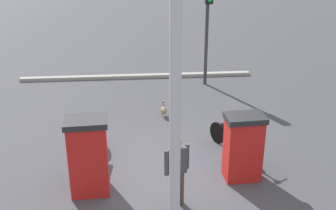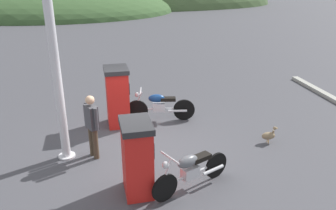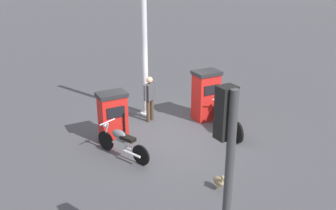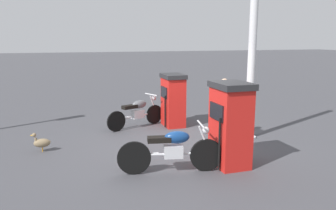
{
  "view_description": "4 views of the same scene",
  "coord_description": "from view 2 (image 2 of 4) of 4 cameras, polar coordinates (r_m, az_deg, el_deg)",
  "views": [
    {
      "loc": [
        -8.28,
        1.28,
        5.2
      ],
      "look_at": [
        1.17,
        -0.27,
        1.19
      ],
      "focal_mm": 45.07,
      "sensor_mm": 36.0,
      "label": 1
    },
    {
      "loc": [
        -1.31,
        -7.3,
        4.11
      ],
      "look_at": [
        0.71,
        0.53,
        0.92
      ],
      "focal_mm": 35.67,
      "sensor_mm": 36.0,
      "label": 2
    },
    {
      "loc": [
        9.01,
        -5.17,
        5.06
      ],
      "look_at": [
        0.4,
        -0.29,
        1.18
      ],
      "focal_mm": 39.19,
      "sensor_mm": 36.0,
      "label": 3
    },
    {
      "loc": [
        2.81,
        7.37,
        2.53
      ],
      "look_at": [
        0.3,
        0.12,
        1.01
      ],
      "focal_mm": 35.74,
      "sensor_mm": 36.0,
      "label": 4
    }
  ],
  "objects": [
    {
      "name": "ground_plane",
      "position": [
        8.47,
        -3.82,
        -7.51
      ],
      "size": [
        120.0,
        120.0,
        0.0
      ],
      "primitive_type": "plane",
      "color": "#424247"
    },
    {
      "name": "fuel_pump_near",
      "position": [
        6.59,
        -5.27,
        -8.91
      ],
      "size": [
        0.65,
        0.86,
        1.54
      ],
      "color": "red",
      "rests_on": "ground"
    },
    {
      "name": "fuel_pump_far",
      "position": [
        9.58,
        -8.63,
        1.48
      ],
      "size": [
        0.71,
        0.88,
        1.7
      ],
      "color": "red",
      "rests_on": "ground"
    },
    {
      "name": "motorcycle_near_pump",
      "position": [
        6.81,
        3.92,
        -10.88
      ],
      "size": [
        1.81,
        0.86,
        0.93
      ],
      "color": "black",
      "rests_on": "ground"
    },
    {
      "name": "motorcycle_far_pump",
      "position": [
        9.87,
        -1.45,
        -0.1
      ],
      "size": [
        2.0,
        0.72,
        0.96
      ],
      "color": "black",
      "rests_on": "ground"
    },
    {
      "name": "attendant_person",
      "position": [
        7.93,
        -12.87,
        -3.02
      ],
      "size": [
        0.33,
        0.56,
        1.56
      ],
      "color": "#473828",
      "rests_on": "ground"
    },
    {
      "name": "wandering_duck",
      "position": [
        9.04,
        16.84,
        -4.97
      ],
      "size": [
        0.45,
        0.2,
        0.45
      ],
      "color": "#847051",
      "rests_on": "ground"
    },
    {
      "name": "canopy_support_pole",
      "position": [
        7.67,
        -18.67,
        6.28
      ],
      "size": [
        0.4,
        0.4,
        4.63
      ],
      "color": "silver",
      "rests_on": "ground"
    },
    {
      "name": "distant_hill_main",
      "position": [
        49.55,
        -2.89,
        16.76
      ],
      "size": [
        35.11,
        20.12,
        11.61
      ],
      "color": "#476038",
      "rests_on": "ground"
    },
    {
      "name": "distant_hill_secondary",
      "position": [
        41.5,
        -17.76,
        14.88
      ],
      "size": [
        25.63,
        21.48,
        6.42
      ],
      "color": "#38562D",
      "rests_on": "ground"
    }
  ]
}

